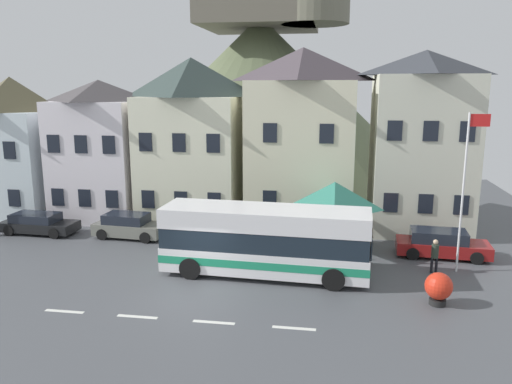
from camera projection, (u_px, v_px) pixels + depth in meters
ground_plane at (193, 294)px, 21.44m from camera, size 40.00×60.00×0.07m
townhouse_00 at (16, 147)px, 34.04m from camera, size 5.33×5.22×9.25m
townhouse_01 at (102, 150)px, 33.30m from camera, size 5.38×5.58×9.03m
townhouse_02 at (193, 141)px, 32.33m from camera, size 6.18×5.81×10.39m
townhouse_03 at (302, 137)px, 31.59m from camera, size 6.37×6.60×10.95m
townhouse_04 at (421, 142)px, 30.12m from camera, size 5.67×5.75×10.69m
hilltop_castle at (261, 89)px, 50.64m from camera, size 32.44×32.44×23.96m
transit_bus at (265, 241)px, 23.24m from camera, size 9.68×3.14×3.18m
bus_shelter at (335, 196)px, 26.01m from camera, size 3.60×3.60×3.81m
parked_car_00 at (129, 226)px, 29.20m from camera, size 4.19×2.09×1.41m
parked_car_01 at (38, 223)px, 30.02m from camera, size 4.53×1.99×1.22m
parked_car_02 at (441, 244)px, 25.91m from camera, size 4.70×2.14×1.39m
pedestrian_00 at (435, 253)px, 23.53m from camera, size 0.33×0.33×1.64m
pedestrian_01 at (367, 249)px, 24.23m from camera, size 0.34×0.34×1.69m
public_bench at (360, 235)px, 28.16m from camera, size 1.46×0.48×0.87m
flagpole at (466, 182)px, 23.03m from camera, size 0.95×0.10×7.50m
harbour_buoy at (439, 287)px, 20.14m from camera, size 1.10×1.10×1.35m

